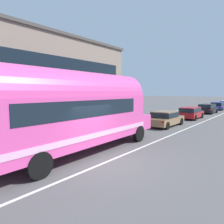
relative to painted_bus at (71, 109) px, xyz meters
The scene contains 9 objects.
ground_plane 3.03m from the painted_bus, ahead, with size 300.00×300.00×0.00m, color #565454.
lane_markings 12.43m from the painted_bus, 89.38° to the left, with size 4.07×80.00×0.01m.
sidewalk_slab 10.97m from the painted_bus, 107.94° to the left, with size 2.64×90.00×0.15m, color #ADA89E.
roadside_building 10.63m from the painted_bus, behind, with size 9.57×20.60×7.84m.
painted_bus is the anchor object (origin of this frame).
car_lead 11.12m from the painted_bus, 90.49° to the left, with size 2.03×4.64×1.37m.
car_second 17.67m from the painted_bus, 89.58° to the left, with size 1.99×4.35×1.37m.
car_third 25.44m from the painted_bus, 89.86° to the left, with size 2.05×4.29×1.37m.
car_fourth 33.09m from the painted_bus, 90.02° to the left, with size 2.01×4.56×1.37m.
Camera 1 is at (5.64, -6.55, 3.09)m, focal length 32.45 mm.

